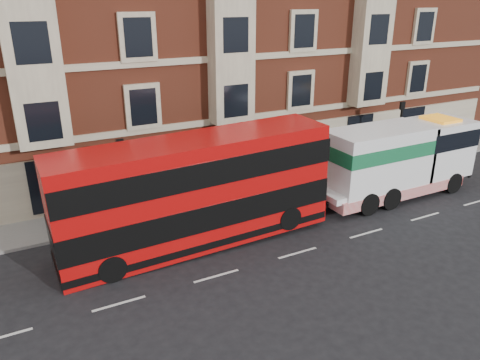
% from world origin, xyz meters
% --- Properties ---
extents(ground, '(120.00, 120.00, 0.00)m').
position_xyz_m(ground, '(0.00, 0.00, 0.00)').
color(ground, black).
rests_on(ground, ground).
extents(sidewalk, '(90.00, 3.00, 0.15)m').
position_xyz_m(sidewalk, '(0.00, 7.50, 0.07)').
color(sidewalk, slate).
rests_on(sidewalk, ground).
extents(victorian_terrace, '(45.00, 12.00, 20.40)m').
position_xyz_m(victorian_terrace, '(0.50, 15.00, 10.07)').
color(victorian_terrace, brown).
rests_on(victorian_terrace, ground).
extents(lamp_post_west, '(0.35, 0.15, 4.35)m').
position_xyz_m(lamp_post_west, '(-6.00, 6.20, 2.68)').
color(lamp_post_west, black).
rests_on(lamp_post_west, sidewalk).
extents(lamp_post_east, '(0.35, 0.15, 4.35)m').
position_xyz_m(lamp_post_east, '(12.00, 6.20, 2.68)').
color(lamp_post_east, black).
rests_on(lamp_post_east, sidewalk).
extents(double_decker_bus, '(12.43, 2.85, 5.03)m').
position_xyz_m(double_decker_bus, '(-3.61, 2.89, 2.67)').
color(double_decker_bus, red).
rests_on(double_decker_bus, ground).
extents(tow_truck, '(9.95, 2.94, 4.15)m').
position_xyz_m(tow_truck, '(8.45, 2.89, 2.20)').
color(tow_truck, white).
rests_on(tow_truck, ground).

